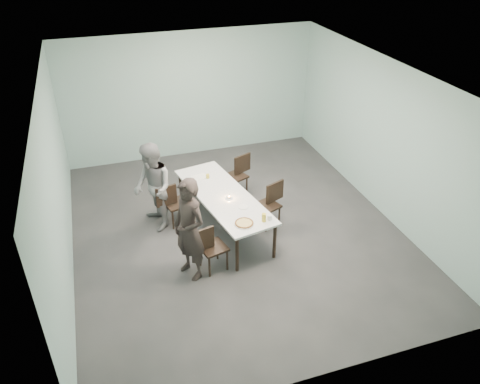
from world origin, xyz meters
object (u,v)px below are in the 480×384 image
object	(u,v)px
diner_near	(189,230)
diner_far	(153,188)
chair_near_left	(209,246)
side_plate	(243,207)
chair_far_right	(238,172)
pizza	(244,223)
chair_far_left	(172,202)
tealight	(229,197)
table	(223,197)
water_tumbler	(270,217)
amber_tumbler	(208,176)
beer_glass	(264,218)
chair_near_right	(270,201)

from	to	relation	value
diner_near	diner_far	bearing A→B (deg)	164.79
chair_near_left	side_plate	xyz separation A→B (m)	(0.79, 0.57, 0.25)
chair_far_right	diner_near	size ratio (longest dim) A/B	0.48
pizza	diner_far	bearing A→B (deg)	130.92
chair_near_left	chair_far_left	xyz separation A→B (m)	(-0.32, 1.54, 0.00)
diner_near	chair_near_left	bearing A→B (deg)	64.66
chair_far_left	side_plate	size ratio (longest dim) A/B	4.83
pizza	tealight	xyz separation A→B (m)	(-0.01, 0.86, 0.00)
table	tealight	world-z (taller)	tealight
tealight	water_tumbler	bearing A→B (deg)	-62.03
chair_far_left	table	bearing A→B (deg)	-41.36
amber_tumbler	diner_near	bearing A→B (deg)	-113.11
amber_tumbler	beer_glass	bearing A→B (deg)	-73.13
diner_near	water_tumbler	xyz separation A→B (m)	(1.41, 0.08, -0.11)
chair_near_left	pizza	size ratio (longest dim) A/B	2.56
table	side_plate	distance (m)	0.56
diner_far	pizza	world-z (taller)	diner_far
diner_near	tealight	bearing A→B (deg)	107.49
chair_far_left	chair_near_right	world-z (taller)	same
chair_near_right	beer_glass	world-z (taller)	beer_glass
chair_near_left	table	bearing A→B (deg)	48.65
table	chair_near_left	size ratio (longest dim) A/B	3.13
chair_near_right	beer_glass	xyz separation A→B (m)	(-0.49, -0.93, 0.32)
chair_far_right	pizza	size ratio (longest dim) A/B	2.56
table	diner_near	distance (m)	1.42
diner_far	pizza	size ratio (longest dim) A/B	5.07
table	chair_far_left	world-z (taller)	chair_far_left
diner_far	amber_tumbler	xyz separation A→B (m)	(1.11, 0.22, -0.07)
diner_near	side_plate	bearing A→B (deg)	90.56
chair_near_right	amber_tumbler	xyz separation A→B (m)	(-1.02, 0.81, 0.29)
chair_far_right	tealight	bearing A→B (deg)	43.23
diner_far	beer_glass	world-z (taller)	diner_far
table	pizza	distance (m)	1.02
beer_glass	amber_tumbler	size ratio (longest dim) A/B	1.88
chair_near_right	diner_near	size ratio (longest dim) A/B	0.48
water_tumbler	beer_glass	bearing A→B (deg)	-171.07
tealight	amber_tumbler	size ratio (longest dim) A/B	0.70
chair_near_right	pizza	xyz separation A→B (m)	(-0.83, -0.90, 0.27)
chair_far_left	chair_near_right	distance (m)	1.88
chair_far_left	amber_tumbler	distance (m)	0.86
chair_near_right	diner_far	xyz separation A→B (m)	(-2.12, 0.59, 0.36)
chair_far_left	water_tumbler	distance (m)	2.06
chair_near_right	tealight	bearing A→B (deg)	-18.42
diner_near	pizza	world-z (taller)	diner_near
table	water_tumbler	size ratio (longest dim) A/B	30.24
chair_far_left	chair_far_right	bearing A→B (deg)	10.24
chair_far_left	chair_near_right	size ratio (longest dim) A/B	1.00
table	side_plate	bearing A→B (deg)	-66.65
water_tumbler	amber_tumbler	size ratio (longest dim) A/B	1.12
water_tumbler	tealight	world-z (taller)	water_tumbler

